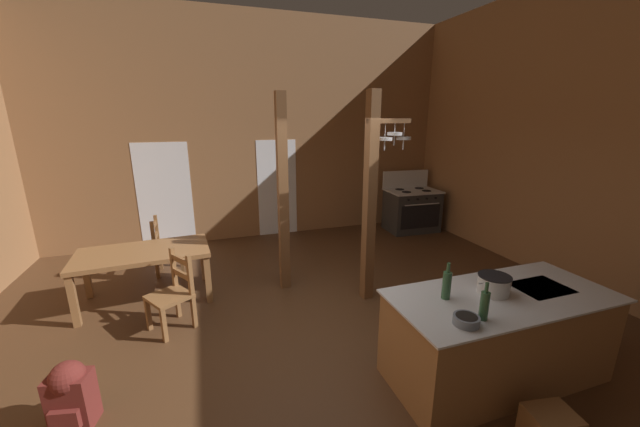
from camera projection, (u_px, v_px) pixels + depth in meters
The scene contains 18 objects.
ground_plane at pixel (315, 340), 4.19m from camera, with size 8.96×8.65×0.10m, color #4C301C.
wall_back at pixel (255, 130), 7.24m from camera, with size 8.96×0.14×4.50m, color #93663F.
wall_right at pixel (601, 137), 4.87m from camera, with size 0.14×8.65×4.50m, color #93663F.
glazed_door_back_left at pixel (165, 195), 6.93m from camera, with size 1.00×0.01×2.05m, color white.
glazed_panel_back_right at pixel (277, 188), 7.62m from camera, with size 0.84×0.01×2.05m, color white.
kitchen_island at pixel (497, 336), 3.44m from camera, with size 2.16×0.96×0.89m.
stove_range at pixel (411, 210), 8.00m from camera, with size 1.18×0.87×1.32m.
support_post_with_pot_rack at pixel (372, 192), 4.72m from camera, with size 0.67×0.23×2.85m.
support_post_center at pixel (283, 196), 5.05m from camera, with size 0.14×0.14×2.85m.
step_stool at pixel (550, 426), 2.76m from camera, with size 0.40×0.33×0.30m.
dining_table at pixel (144, 257), 4.86m from camera, with size 1.76×1.01×0.74m.
ladderback_chair_near_window at pixel (173, 293), 4.27m from camera, with size 0.61×0.61×0.95m.
ladderback_chair_by_post at pixel (166, 247), 5.79m from camera, with size 0.46×0.46×0.95m.
backpack at pixel (71, 393), 2.91m from camera, with size 0.36×0.35×0.60m.
stockpot_on_counter at pixel (494, 284), 3.33m from camera, with size 0.37×0.30×0.18m.
mixing_bowl_on_counter at pixel (466, 320), 2.84m from camera, with size 0.21×0.21×0.07m.
bottle_tall_on_counter at pixel (447, 284), 3.22m from camera, with size 0.08×0.08×0.35m.
bottle_short_on_counter at pixel (484, 305), 2.89m from camera, with size 0.07×0.07×0.33m.
Camera 1 is at (-1.11, -3.47, 2.51)m, focal length 19.82 mm.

